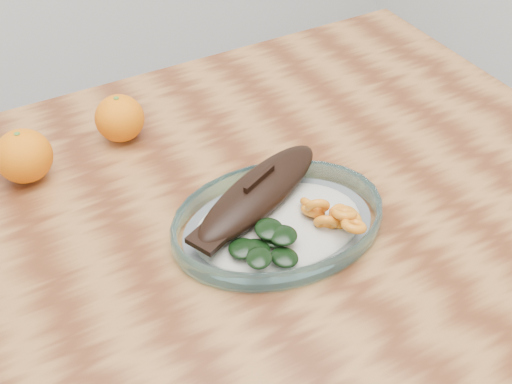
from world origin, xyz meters
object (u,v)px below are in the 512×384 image
plated_meal (277,219)px  orange_right (120,118)px  orange_left (24,156)px  dining_table (212,274)px

plated_meal → orange_right: bearing=117.7°
orange_left → orange_right: (0.15, 0.03, -0.00)m
dining_table → plated_meal: (0.08, -0.05, 0.12)m
dining_table → orange_left: 0.31m
plated_meal → orange_right: size_ratio=7.60×
plated_meal → orange_left: bearing=141.6°
orange_left → plated_meal: bearing=-45.4°
orange_left → orange_right: 0.15m
dining_table → orange_right: (-0.03, 0.24, 0.14)m
orange_right → orange_left: bearing=-170.1°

